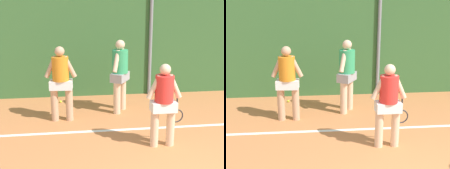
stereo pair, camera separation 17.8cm
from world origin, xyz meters
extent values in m
plane|color=#C67542|center=(0.00, 1.69, 0.00)|extent=(24.55, 24.55, 0.00)
cube|color=#386633|center=(0.00, 5.77, 1.70)|extent=(15.96, 0.25, 3.40)
cylinder|color=gray|center=(0.00, 5.59, 1.83)|extent=(0.10, 0.10, 3.66)
cube|color=white|center=(0.00, 3.02, 0.00)|extent=(11.66, 0.10, 0.01)
cylinder|color=beige|center=(-0.74, 2.18, 0.36)|extent=(0.16, 0.16, 0.73)
cylinder|color=beige|center=(-0.42, 2.18, 0.36)|extent=(0.16, 0.16, 0.73)
cube|color=white|center=(-0.58, 2.18, 0.83)|extent=(0.49, 0.29, 0.19)
cylinder|color=red|center=(-0.58, 2.18, 1.18)|extent=(0.36, 0.36, 0.52)
sphere|color=beige|center=(-0.58, 2.18, 1.56)|extent=(0.21, 0.21, 0.21)
cylinder|color=beige|center=(-0.78, 2.18, 1.22)|extent=(0.29, 0.10, 0.48)
cylinder|color=beige|center=(-0.38, 2.18, 1.22)|extent=(0.29, 0.10, 0.48)
cylinder|color=black|center=(-0.29, 2.23, 0.87)|extent=(0.03, 0.03, 0.28)
torus|color=#26262B|center=(-0.29, 2.23, 0.60)|extent=(0.28, 0.03, 0.28)
cylinder|color=tan|center=(-2.42, 3.76, 0.39)|extent=(0.18, 0.18, 0.79)
cylinder|color=tan|center=(-2.77, 3.78, 0.39)|extent=(0.18, 0.18, 0.79)
cube|color=white|center=(-2.60, 3.77, 0.89)|extent=(0.55, 0.34, 0.21)
cylinder|color=orange|center=(-2.60, 3.77, 1.28)|extent=(0.39, 0.39, 0.56)
sphere|color=tan|center=(-2.60, 3.77, 1.69)|extent=(0.23, 0.23, 0.23)
cylinder|color=tan|center=(-2.38, 3.75, 1.32)|extent=(0.32, 0.12, 0.52)
cylinder|color=tan|center=(-2.81, 3.78, 1.32)|extent=(0.32, 0.12, 0.52)
cylinder|color=beige|center=(-1.03, 4.37, 0.41)|extent=(0.18, 0.18, 0.82)
cylinder|color=beige|center=(-1.22, 4.06, 0.41)|extent=(0.18, 0.18, 0.82)
cube|color=#99999E|center=(-1.13, 4.22, 0.93)|extent=(0.56, 0.63, 0.22)
cylinder|color=#339E60|center=(-1.13, 4.22, 1.33)|extent=(0.40, 0.40, 0.58)
sphere|color=beige|center=(-1.13, 4.22, 1.75)|extent=(0.24, 0.24, 0.24)
cylinder|color=beige|center=(-1.01, 4.41, 1.37)|extent=(0.23, 0.30, 0.56)
cylinder|color=beige|center=(-1.25, 4.02, 1.37)|extent=(0.23, 0.30, 0.56)
sphere|color=#CCDB33|center=(-2.70, 5.09, 0.03)|extent=(0.07, 0.07, 0.07)
camera|label=1|loc=(-2.25, -3.11, 2.78)|focal=48.01mm
camera|label=2|loc=(-2.07, -3.13, 2.78)|focal=48.01mm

